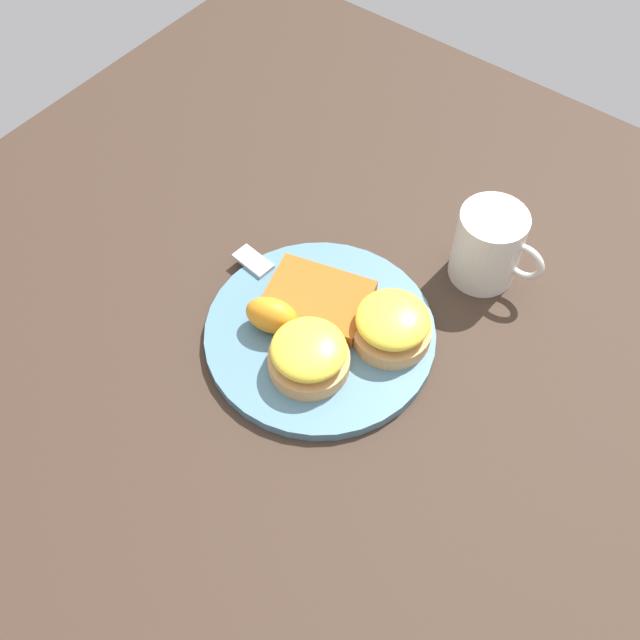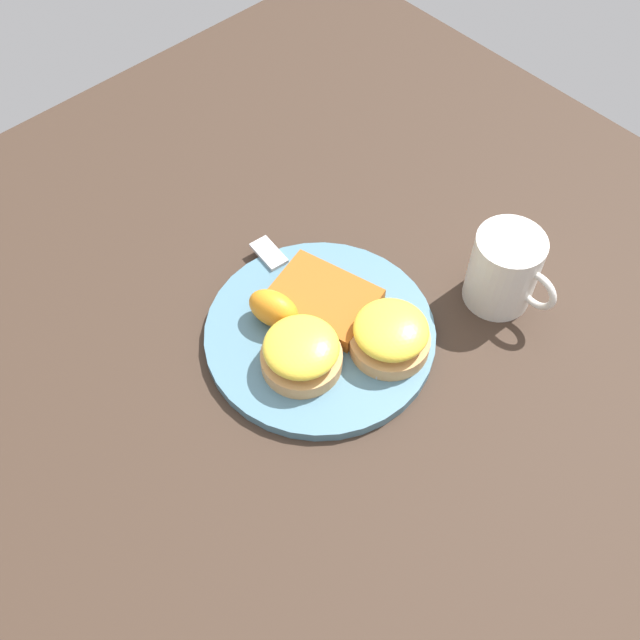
{
  "view_description": "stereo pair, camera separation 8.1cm",
  "coord_description": "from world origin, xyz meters",
  "px_view_note": "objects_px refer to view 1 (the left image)",
  "views": [
    {
      "loc": [
        0.28,
        -0.37,
        0.7
      ],
      "look_at": [
        0.0,
        0.0,
        0.03
      ],
      "focal_mm": 42.0,
      "sensor_mm": 36.0,
      "label": 1
    },
    {
      "loc": [
        0.34,
        -0.32,
        0.7
      ],
      "look_at": [
        0.0,
        0.0,
        0.03
      ],
      "focal_mm": 42.0,
      "sensor_mm": 36.0,
      "label": 2
    }
  ],
  "objects_px": {
    "sandwich_benedict_right": "(392,325)",
    "cup": "(489,246)",
    "orange_wedge": "(272,316)",
    "fork": "(299,297)",
    "sandwich_benedict_left": "(309,355)",
    "hashbrown_patty": "(318,299)"
  },
  "relations": [
    {
      "from": "sandwich_benedict_right",
      "to": "cup",
      "type": "height_order",
      "value": "cup"
    },
    {
      "from": "orange_wedge",
      "to": "fork",
      "type": "xyz_separation_m",
      "value": [
        -0.0,
        0.05,
        -0.02
      ]
    },
    {
      "from": "sandwich_benedict_left",
      "to": "cup",
      "type": "bearing_deg",
      "value": 71.66
    },
    {
      "from": "orange_wedge",
      "to": "cup",
      "type": "distance_m",
      "value": 0.26
    },
    {
      "from": "sandwich_benedict_right",
      "to": "orange_wedge",
      "type": "height_order",
      "value": "sandwich_benedict_right"
    },
    {
      "from": "sandwich_benedict_right",
      "to": "cup",
      "type": "relative_size",
      "value": 0.81
    },
    {
      "from": "orange_wedge",
      "to": "cup",
      "type": "height_order",
      "value": "cup"
    },
    {
      "from": "orange_wedge",
      "to": "cup",
      "type": "relative_size",
      "value": 0.55
    },
    {
      "from": "sandwich_benedict_right",
      "to": "hashbrown_patty",
      "type": "distance_m",
      "value": 0.09
    },
    {
      "from": "sandwich_benedict_left",
      "to": "cup",
      "type": "height_order",
      "value": "cup"
    },
    {
      "from": "hashbrown_patty",
      "to": "orange_wedge",
      "type": "bearing_deg",
      "value": -110.75
    },
    {
      "from": "sandwich_benedict_right",
      "to": "fork",
      "type": "relative_size",
      "value": 0.37
    },
    {
      "from": "hashbrown_patty",
      "to": "fork",
      "type": "bearing_deg",
      "value": -165.45
    },
    {
      "from": "fork",
      "to": "sandwich_benedict_right",
      "type": "bearing_deg",
      "value": 10.04
    },
    {
      "from": "hashbrown_patty",
      "to": "orange_wedge",
      "type": "xyz_separation_m",
      "value": [
        -0.02,
        -0.05,
        0.01
      ]
    },
    {
      "from": "orange_wedge",
      "to": "fork",
      "type": "height_order",
      "value": "orange_wedge"
    },
    {
      "from": "sandwich_benedict_right",
      "to": "orange_wedge",
      "type": "bearing_deg",
      "value": -148.27
    },
    {
      "from": "sandwich_benedict_left",
      "to": "sandwich_benedict_right",
      "type": "relative_size",
      "value": 1.0
    },
    {
      "from": "cup",
      "to": "orange_wedge",
      "type": "bearing_deg",
      "value": -122.76
    },
    {
      "from": "orange_wedge",
      "to": "fork",
      "type": "relative_size",
      "value": 0.25
    },
    {
      "from": "fork",
      "to": "cup",
      "type": "xyz_separation_m",
      "value": [
        0.14,
        0.17,
        0.03
      ]
    },
    {
      "from": "sandwich_benedict_left",
      "to": "orange_wedge",
      "type": "relative_size",
      "value": 1.46
    }
  ]
}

